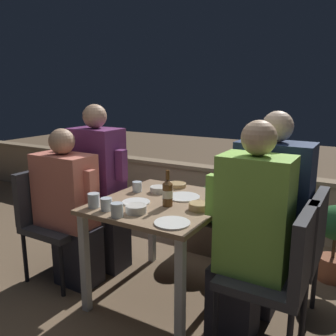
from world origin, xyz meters
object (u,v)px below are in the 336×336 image
Objects in this scene: person_purple_stripe at (101,188)px; beer_bottle at (168,192)px; person_green_blouse at (248,236)px; potted_plant at (335,235)px; chair_right_near at (282,267)px; person_navy_jumper at (267,216)px; person_coral_top at (69,208)px; chair_left_near at (51,213)px; chair_right_far at (297,245)px; chair_left_far at (84,203)px.

person_purple_stripe is 0.80m from beer_bottle.
person_purple_stripe is at bearing 167.85° from person_green_blouse.
beer_bottle is 1.40m from potted_plant.
person_navy_jumper is (-0.19, 0.34, 0.15)m from chair_right_near.
person_purple_stripe is at bearing 83.12° from person_coral_top.
person_green_blouse reaches higher than chair_left_near.
chair_right_far is at bearing -0.00° from person_navy_jumper.
chair_right_far is (1.79, 0.37, 0.00)m from chair_left_near.
person_green_blouse is (-0.20, 0.00, 0.14)m from chair_right_near.
beer_bottle is at bearing -12.44° from chair_left_far.
person_green_blouse reaches higher than chair_right_near.
person_purple_stripe reaches higher than person_green_blouse.
beer_bottle is (0.80, 0.10, 0.22)m from person_coral_top.
chair_right_near is at bearing -10.62° from person_purple_stripe.
person_purple_stripe is (0.04, 0.32, 0.09)m from person_coral_top.
chair_right_far is at bearing 11.61° from chair_left_near.
person_green_blouse is 1.12m from potted_plant.
chair_left_near is at bearing -127.33° from person_purple_stripe.
chair_right_far is 0.71m from potted_plant.
person_green_blouse reaches higher than beer_bottle.
person_green_blouse is 2.16× the size of potted_plant.
beer_bottle is (-0.59, -0.26, 0.14)m from person_navy_jumper.
person_purple_stripe is 5.64× the size of beer_bottle.
chair_right_far is at bearing -103.89° from potted_plant.
person_green_blouse is (1.53, -0.29, 0.14)m from chair_left_far.
person_purple_stripe is 1.55m from chair_right_far.
person_coral_top reaches higher than chair_right_near.
chair_left_near is 1.00× the size of chair_right_far.
chair_right_near is 3.58× the size of beer_bottle.
person_purple_stripe is 1.57× the size of chair_right_far.
beer_bottle is (-0.78, -0.26, 0.29)m from chair_right_far.
chair_right_far is 0.88m from beer_bottle.
person_coral_top is 1.63m from chair_right_far.
chair_left_far is 2.05m from potted_plant.
person_green_blouse is 0.60m from beer_bottle.
person_coral_top is 1.37m from person_green_blouse.
person_green_blouse is (1.37, 0.03, 0.07)m from person_coral_top.
person_navy_jumper reaches higher than person_coral_top.
chair_right_far reaches higher than potted_plant.
chair_left_far is 1.74m from chair_right_far.
person_purple_stripe is at bearing 52.67° from chair_left_near.
person_green_blouse reaches higher than chair_left_far.
beer_bottle is at bearing -155.88° from person_navy_jumper.
person_purple_stripe reaches higher than chair_right_near.
person_coral_top reaches higher than chair_left_near.
chair_right_far is 3.58× the size of beer_bottle.
chair_left_far is at bearing 180.00° from person_purple_stripe.
chair_right_near is at bearing -9.43° from chair_left_far.
beer_bottle reaches higher than potted_plant.
person_coral_top is at bearing -165.18° from person_navy_jumper.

